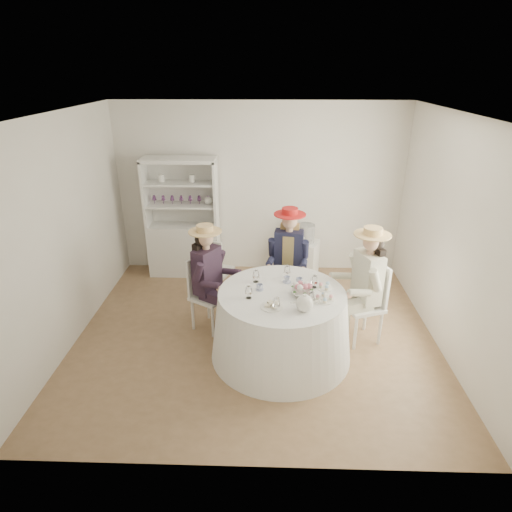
{
  "coord_description": "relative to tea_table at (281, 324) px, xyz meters",
  "views": [
    {
      "loc": [
        0.15,
        -4.62,
        3.16
      ],
      "look_at": [
        0.0,
        0.1,
        1.05
      ],
      "focal_mm": 30.0,
      "sensor_mm": 36.0,
      "label": 1
    }
  ],
  "objects": [
    {
      "name": "wall_back",
      "position": [
        -0.31,
        2.4,
        0.94
      ],
      "size": [
        4.5,
        0.0,
        4.5
      ],
      "primitive_type": "plane",
      "rotation": [
        1.57,
        0.0,
        0.0
      ],
      "color": "silver",
      "rests_on": "ground"
    },
    {
      "name": "side_table",
      "position": [
        0.42,
        2.05,
        -0.1
      ],
      "size": [
        0.51,
        0.51,
        0.62
      ],
      "primitive_type": "cube",
      "rotation": [
        0.0,
        0.0,
        -0.35
      ],
      "color": "silver",
      "rests_on": "ground"
    },
    {
      "name": "ground",
      "position": [
        -0.31,
        0.4,
        -0.41
      ],
      "size": [
        4.5,
        4.5,
        0.0
      ],
      "primitive_type": "plane",
      "color": "brown",
      "rests_on": "ground"
    },
    {
      "name": "ceiling",
      "position": [
        -0.31,
        0.4,
        2.29
      ],
      "size": [
        4.5,
        4.5,
        0.0
      ],
      "primitive_type": "plane",
      "rotation": [
        3.14,
        0.0,
        0.0
      ],
      "color": "white",
      "rests_on": "wall_back"
    },
    {
      "name": "sandwich_plate",
      "position": [
        -0.12,
        -0.32,
        0.43
      ],
      "size": [
        0.24,
        0.24,
        0.05
      ],
      "rotation": [
        0.0,
        0.0,
        -0.34
      ],
      "color": "white",
      "rests_on": "tea_table"
    },
    {
      "name": "guest_right",
      "position": [
        0.99,
        0.33,
        0.43
      ],
      "size": [
        0.61,
        0.56,
        1.49
      ],
      "rotation": [
        0.0,
        0.0,
        -1.23
      ],
      "color": "silver",
      "rests_on": "ground"
    },
    {
      "name": "flower_bowl",
      "position": [
        0.21,
        -0.07,
        0.44
      ],
      "size": [
        0.25,
        0.25,
        0.05
      ],
      "primitive_type": "imported",
      "rotation": [
        0.0,
        0.0,
        0.16
      ],
      "color": "white",
      "rests_on": "tea_table"
    },
    {
      "name": "table_teapot",
      "position": [
        0.22,
        -0.37,
        0.5
      ],
      "size": [
        0.26,
        0.18,
        0.19
      ],
      "rotation": [
        0.0,
        0.0,
        -0.07
      ],
      "color": "white",
      "rests_on": "tea_table"
    },
    {
      "name": "wall_right",
      "position": [
        1.94,
        0.4,
        0.94
      ],
      "size": [
        0.0,
        4.5,
        4.5
      ],
      "primitive_type": "plane",
      "rotation": [
        1.57,
        0.0,
        -1.57
      ],
      "color": "silver",
      "rests_on": "ground"
    },
    {
      "name": "flower_arrangement",
      "position": [
        0.22,
        -0.01,
        0.5
      ],
      "size": [
        0.18,
        0.18,
        0.07
      ],
      "rotation": [
        0.0,
        0.0,
        -0.42
      ],
      "color": "#D46A81",
      "rests_on": "tea_table"
    },
    {
      "name": "wall_front",
      "position": [
        -0.31,
        -1.6,
        0.94
      ],
      "size": [
        4.5,
        0.0,
        4.5
      ],
      "primitive_type": "plane",
      "rotation": [
        -1.57,
        0.0,
        0.0
      ],
      "color": "silver",
      "rests_on": "ground"
    },
    {
      "name": "wall_left",
      "position": [
        -2.56,
        0.4,
        0.94
      ],
      "size": [
        0.0,
        4.5,
        4.5
      ],
      "primitive_type": "plane",
      "rotation": [
        1.57,
        0.0,
        1.57
      ],
      "color": "silver",
      "rests_on": "ground"
    },
    {
      "name": "hutch",
      "position": [
        -1.52,
        2.17,
        0.26
      ],
      "size": [
        1.15,
        0.49,
        1.9
      ],
      "rotation": [
        0.0,
        0.0,
        -0.06
      ],
      "color": "silver",
      "rests_on": "ground"
    },
    {
      "name": "guest_left",
      "position": [
        -0.9,
        0.54,
        0.39
      ],
      "size": [
        0.61,
        0.56,
        1.42
      ],
      "rotation": [
        0.0,
        0.0,
        1.04
      ],
      "color": "silver",
      "rests_on": "ground"
    },
    {
      "name": "spare_chair",
      "position": [
        -0.93,
        1.2,
        0.12
      ],
      "size": [
        0.53,
        0.53,
        1.0
      ],
      "rotation": [
        0.0,
        0.0,
        2.79
      ],
      "color": "silver",
      "rests_on": "ground"
    },
    {
      "name": "hatbox",
      "position": [
        0.42,
        2.05,
        0.35
      ],
      "size": [
        0.33,
        0.33,
        0.28
      ],
      "primitive_type": "cylinder",
      "rotation": [
        0.0,
        0.0,
        -0.17
      ],
      "color": "black",
      "rests_on": "side_table"
    },
    {
      "name": "tea_table",
      "position": [
        0.0,
        0.0,
        0.0
      ],
      "size": [
        1.64,
        1.64,
        0.83
      ],
      "rotation": [
        0.0,
        0.0,
        0.11
      ],
      "color": "white",
      "rests_on": "ground"
    },
    {
      "name": "teacup_c",
      "position": [
        0.21,
        0.22,
        0.45
      ],
      "size": [
        0.1,
        0.1,
        0.06
      ],
      "primitive_type": "imported",
      "rotation": [
        0.0,
        0.0,
        0.35
      ],
      "color": "white",
      "rests_on": "tea_table"
    },
    {
      "name": "teacup_a",
      "position": [
        -0.25,
        0.06,
        0.45
      ],
      "size": [
        0.1,
        0.1,
        0.06
      ],
      "primitive_type": "imported",
      "rotation": [
        0.0,
        0.0,
        0.29
      ],
      "color": "white",
      "rests_on": "tea_table"
    },
    {
      "name": "stemware_set",
      "position": [
        0.0,
        0.0,
        0.49
      ],
      "size": [
        0.82,
        0.85,
        0.15
      ],
      "color": "white",
      "rests_on": "tea_table"
    },
    {
      "name": "cupcake_stand",
      "position": [
        0.45,
        -0.16,
        0.49
      ],
      "size": [
        0.22,
        0.22,
        0.2
      ],
      "rotation": [
        0.0,
        0.0,
        -0.12
      ],
      "color": "white",
      "rests_on": "tea_table"
    },
    {
      "name": "guest_mid",
      "position": [
        0.11,
        1.04,
        0.43
      ],
      "size": [
        0.55,
        0.57,
        1.48
      ],
      "rotation": [
        0.0,
        0.0,
        -0.13
      ],
      "color": "silver",
      "rests_on": "ground"
    },
    {
      "name": "teacup_b",
      "position": [
        0.06,
        0.25,
        0.45
      ],
      "size": [
        0.08,
        0.08,
        0.07
      ],
      "primitive_type": "imported",
      "rotation": [
        0.0,
        0.0,
        0.11
      ],
      "color": "white",
      "rests_on": "tea_table"
    }
  ]
}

